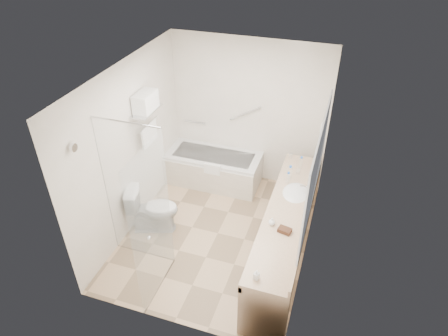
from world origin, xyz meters
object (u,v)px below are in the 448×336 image
(bathtub, at_px, (214,168))
(water_bottle_left, at_px, (290,173))
(amenity_basket, at_px, (285,230))
(vanity_counter, at_px, (287,222))
(toilet, at_px, (153,209))

(bathtub, relative_size, water_bottle_left, 7.32)
(amenity_basket, xyz_separation_m, water_bottle_left, (-0.15, 1.11, 0.07))
(bathtub, distance_m, vanity_counter, 2.09)
(water_bottle_left, bearing_deg, bathtub, 153.96)
(toilet, xyz_separation_m, water_bottle_left, (1.86, 0.73, 0.59))
(toilet, bearing_deg, bathtub, -36.53)
(bathtub, distance_m, toilet, 1.49)
(toilet, distance_m, water_bottle_left, 2.08)
(bathtub, xyz_separation_m, toilet, (-0.45, -1.42, 0.09))
(bathtub, height_order, vanity_counter, vanity_counter)
(vanity_counter, bearing_deg, amenity_basket, -85.69)
(vanity_counter, bearing_deg, toilet, -179.13)
(toilet, height_order, water_bottle_left, water_bottle_left)
(water_bottle_left, bearing_deg, toilet, -158.48)
(water_bottle_left, bearing_deg, vanity_counter, -80.48)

